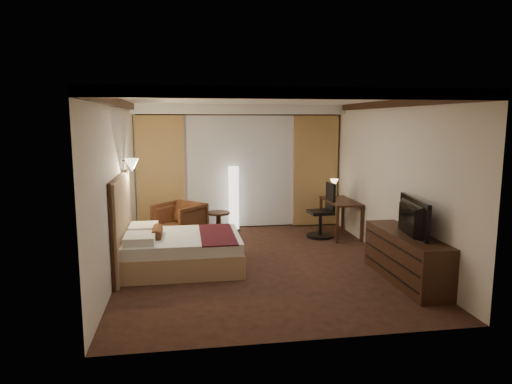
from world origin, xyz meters
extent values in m
cube|color=black|center=(0.00, 0.00, 0.00)|extent=(4.50, 5.50, 0.01)
cube|color=white|center=(0.00, 0.00, 2.70)|extent=(4.50, 5.50, 0.01)
cube|color=white|center=(0.00, 2.75, 1.35)|extent=(4.50, 0.02, 2.70)
cube|color=white|center=(-2.25, 0.00, 1.35)|extent=(0.02, 5.50, 2.70)
cube|color=white|center=(2.25, 0.00, 1.35)|extent=(0.02, 5.50, 2.70)
cube|color=white|center=(0.00, 2.50, 2.60)|extent=(4.50, 0.50, 0.20)
cube|color=silver|center=(0.00, 2.67, 1.25)|extent=(2.48, 0.04, 2.45)
cube|color=tan|center=(-1.70, 2.61, 1.25)|extent=(1.00, 0.14, 2.45)
cube|color=tan|center=(1.70, 2.61, 1.25)|extent=(1.00, 0.14, 2.45)
imported|color=#523018|center=(-1.33, 1.71, 0.42)|extent=(1.12, 1.12, 0.84)
imported|color=black|center=(1.97, -1.17, 1.05)|extent=(0.82, 1.22, 0.15)
camera|label=1|loc=(-1.21, -7.25, 2.37)|focal=32.00mm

